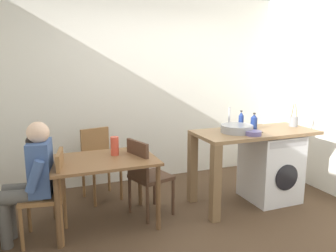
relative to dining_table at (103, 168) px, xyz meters
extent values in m
plane|color=#4C3826|center=(0.86, -0.48, -0.64)|extent=(5.46, 5.46, 0.00)
cube|color=silver|center=(0.86, 1.27, 0.71)|extent=(4.60, 0.10, 2.70)
cube|color=brown|center=(0.00, 0.00, 0.08)|extent=(1.10, 0.76, 0.03)
cylinder|color=brown|center=(-0.50, -0.33, -0.29)|extent=(0.05, 0.05, 0.71)
cylinder|color=brown|center=(0.50, -0.33, -0.29)|extent=(0.05, 0.05, 0.71)
cylinder|color=brown|center=(-0.50, 0.33, -0.29)|extent=(0.05, 0.05, 0.71)
cylinder|color=brown|center=(0.50, 0.33, -0.29)|extent=(0.05, 0.05, 0.71)
cube|color=olive|center=(-0.62, -0.10, -0.19)|extent=(0.46, 0.46, 0.04)
cube|color=olive|center=(-0.44, -0.13, 0.03)|extent=(0.10, 0.38, 0.45)
cylinder|color=olive|center=(-0.83, -0.25, -0.42)|extent=(0.04, 0.04, 0.45)
cylinder|color=olive|center=(-0.77, 0.11, -0.42)|extent=(0.04, 0.04, 0.45)
cylinder|color=olive|center=(-0.47, -0.31, -0.42)|extent=(0.04, 0.04, 0.45)
cylinder|color=olive|center=(-0.41, 0.05, -0.42)|extent=(0.04, 0.04, 0.45)
cube|color=#4C3323|center=(0.55, 0.05, -0.19)|extent=(0.50, 0.50, 0.04)
cube|color=#4C3323|center=(0.38, 0.00, 0.03)|extent=(0.15, 0.37, 0.45)
cylinder|color=#4C3323|center=(0.67, 0.28, -0.42)|extent=(0.04, 0.04, 0.45)
cylinder|color=#4C3323|center=(0.78, -0.07, -0.42)|extent=(0.04, 0.04, 0.45)
cylinder|color=#4C3323|center=(0.32, 0.17, -0.42)|extent=(0.04, 0.04, 0.45)
cylinder|color=#4C3323|center=(0.43, -0.18, -0.42)|extent=(0.04, 0.04, 0.45)
cube|color=olive|center=(0.10, 0.70, -0.19)|extent=(0.48, 0.48, 0.04)
cube|color=olive|center=(0.06, 0.87, 0.03)|extent=(0.38, 0.12, 0.45)
cylinder|color=olive|center=(0.32, 0.57, -0.42)|extent=(0.04, 0.04, 0.45)
cylinder|color=olive|center=(-0.03, 0.48, -0.42)|extent=(0.04, 0.04, 0.45)
cylinder|color=olive|center=(0.23, 0.92, -0.42)|extent=(0.04, 0.04, 0.45)
cylinder|color=olive|center=(-0.12, 0.83, -0.42)|extent=(0.04, 0.04, 0.45)
cylinder|color=#595651|center=(-0.97, -0.13, -0.42)|extent=(0.11, 0.11, 0.45)
cylinder|color=#595651|center=(-0.94, 0.04, -0.42)|extent=(0.11, 0.11, 0.45)
cylinder|color=#595651|center=(-0.81, -0.16, -0.14)|extent=(0.42, 0.20, 0.14)
cylinder|color=#595651|center=(-0.78, 0.02, -0.14)|extent=(0.42, 0.20, 0.14)
cube|color=#3F598C|center=(-0.62, -0.10, 0.11)|extent=(0.25, 0.37, 0.52)
cylinder|color=#3F598C|center=(-0.67, -0.30, 0.09)|extent=(0.20, 0.12, 0.31)
cylinder|color=#3F598C|center=(-0.61, 0.11, 0.09)|extent=(0.20, 0.12, 0.31)
sphere|color=beige|center=(-0.62, -0.10, 0.45)|extent=(0.21, 0.21, 0.21)
sphere|color=black|center=(-0.68, -0.09, 0.37)|extent=(0.12, 0.12, 0.12)
cube|color=olive|center=(1.85, -0.10, 0.26)|extent=(1.50, 0.68, 0.04)
cube|color=brown|center=(1.15, -0.39, -0.20)|extent=(0.10, 0.10, 0.88)
cube|color=brown|center=(1.15, 0.19, -0.20)|extent=(0.10, 0.10, 0.88)
cube|color=silver|center=(2.11, -0.10, -0.21)|extent=(0.60, 0.60, 0.86)
cylinder|color=black|center=(2.11, -0.40, -0.26)|extent=(0.32, 0.02, 0.32)
cube|color=#B2B2B7|center=(2.11, -0.39, 0.16)|extent=(0.54, 0.01, 0.08)
cylinder|color=#9EA0A5|center=(1.58, -0.10, 0.32)|extent=(0.38, 0.38, 0.09)
cylinder|color=#B2B2B7|center=(1.58, 0.08, 0.42)|extent=(0.02, 0.02, 0.28)
cylinder|color=navy|center=(1.76, 0.09, 0.36)|extent=(0.07, 0.07, 0.16)
cone|color=navy|center=(1.76, 0.09, 0.46)|extent=(0.06, 0.06, 0.05)
cylinder|color=#262626|center=(1.76, 0.09, 0.50)|extent=(0.03, 0.03, 0.02)
cylinder|color=navy|center=(1.88, -0.01, 0.35)|extent=(0.08, 0.08, 0.15)
cone|color=navy|center=(1.88, -0.01, 0.45)|extent=(0.07, 0.07, 0.04)
cylinder|color=#262626|center=(1.88, -0.01, 0.47)|extent=(0.03, 0.03, 0.02)
cylinder|color=slate|center=(1.67, -0.30, 0.30)|extent=(0.19, 0.19, 0.05)
cylinder|color=#3D375B|center=(1.67, -0.30, 0.32)|extent=(0.15, 0.15, 0.03)
cylinder|color=gray|center=(2.48, -0.05, 0.34)|extent=(0.11, 0.11, 0.13)
cylinder|color=#99724C|center=(2.46, -0.04, 0.49)|extent=(0.01, 0.04, 0.18)
cylinder|color=#99724C|center=(2.50, -0.06, 0.49)|extent=(0.01, 0.05, 0.18)
cylinder|color=#D84C38|center=(0.15, 0.10, 0.20)|extent=(0.09, 0.09, 0.21)
cube|color=#B2B2B7|center=(1.80, -0.20, 0.28)|extent=(0.15, 0.06, 0.01)
cube|color=#262628|center=(1.80, -0.20, 0.28)|extent=(0.15, 0.06, 0.01)
camera|label=1|loc=(-0.60, -3.40, 1.12)|focal=35.59mm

